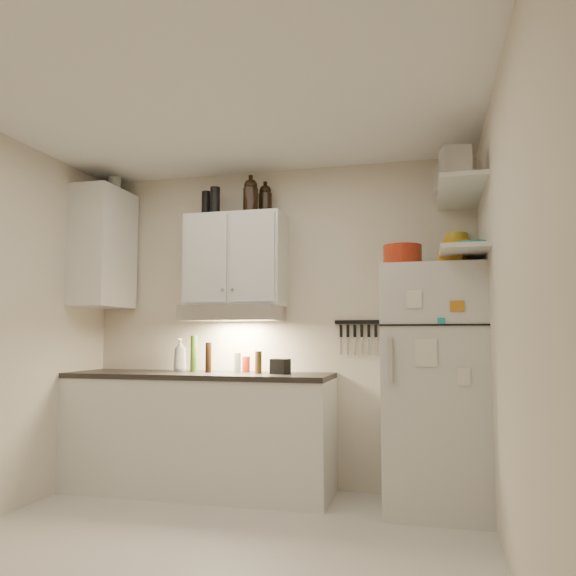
# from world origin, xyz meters

# --- Properties ---
(floor) EXTENTS (3.20, 3.00, 0.02)m
(floor) POSITION_xyz_m (0.00, 0.00, -0.01)
(floor) COLOR beige
(floor) RESTS_ON ground
(ceiling) EXTENTS (3.20, 3.00, 0.02)m
(ceiling) POSITION_xyz_m (0.00, 0.00, 2.61)
(ceiling) COLOR white
(ceiling) RESTS_ON ground
(back_wall) EXTENTS (3.20, 0.02, 2.60)m
(back_wall) POSITION_xyz_m (0.00, 1.51, 1.30)
(back_wall) COLOR beige
(back_wall) RESTS_ON ground
(right_wall) EXTENTS (0.02, 3.00, 2.60)m
(right_wall) POSITION_xyz_m (1.61, 0.00, 1.30)
(right_wall) COLOR beige
(right_wall) RESTS_ON ground
(base_cabinet) EXTENTS (2.10, 0.60, 0.88)m
(base_cabinet) POSITION_xyz_m (-0.55, 1.20, 0.44)
(base_cabinet) COLOR silver
(base_cabinet) RESTS_ON floor
(countertop) EXTENTS (2.10, 0.62, 0.04)m
(countertop) POSITION_xyz_m (-0.55, 1.20, 0.90)
(countertop) COLOR black
(countertop) RESTS_ON base_cabinet
(upper_cabinet) EXTENTS (0.80, 0.33, 0.75)m
(upper_cabinet) POSITION_xyz_m (-0.30, 1.33, 1.83)
(upper_cabinet) COLOR silver
(upper_cabinet) RESTS_ON back_wall
(side_cabinet) EXTENTS (0.33, 0.55, 1.00)m
(side_cabinet) POSITION_xyz_m (-1.44, 1.20, 1.95)
(side_cabinet) COLOR silver
(side_cabinet) RESTS_ON left_wall
(range_hood) EXTENTS (0.76, 0.46, 0.12)m
(range_hood) POSITION_xyz_m (-0.30, 1.27, 1.39)
(range_hood) COLOR silver
(range_hood) RESTS_ON back_wall
(fridge) EXTENTS (0.70, 0.68, 1.70)m
(fridge) POSITION_xyz_m (1.25, 1.16, 0.85)
(fridge) COLOR silver
(fridge) RESTS_ON floor
(shelf_hi) EXTENTS (0.30, 0.95, 0.03)m
(shelf_hi) POSITION_xyz_m (1.45, 1.02, 2.20)
(shelf_hi) COLOR silver
(shelf_hi) RESTS_ON right_wall
(shelf_lo) EXTENTS (0.30, 0.95, 0.03)m
(shelf_lo) POSITION_xyz_m (1.45, 1.02, 1.76)
(shelf_lo) COLOR silver
(shelf_lo) RESTS_ON right_wall
(knife_strip) EXTENTS (0.42, 0.02, 0.03)m
(knife_strip) POSITION_xyz_m (0.70, 1.49, 1.32)
(knife_strip) COLOR black
(knife_strip) RESTS_ON back_wall
(dutch_oven) EXTENTS (0.28, 0.28, 0.16)m
(dutch_oven) POSITION_xyz_m (1.05, 1.12, 1.78)
(dutch_oven) COLOR #A72A13
(dutch_oven) RESTS_ON fridge
(book_stack) EXTENTS (0.24, 0.27, 0.07)m
(book_stack) POSITION_xyz_m (1.40, 1.05, 1.74)
(book_stack) COLOR #C57818
(book_stack) RESTS_ON fridge
(spice_jar) EXTENTS (0.06, 0.06, 0.09)m
(spice_jar) POSITION_xyz_m (1.34, 1.02, 1.75)
(spice_jar) COLOR silver
(spice_jar) RESTS_ON fridge
(stock_pot) EXTENTS (0.31, 0.31, 0.18)m
(stock_pot) POSITION_xyz_m (1.45, 1.25, 2.31)
(stock_pot) COLOR silver
(stock_pot) RESTS_ON shelf_hi
(tin_a) EXTENTS (0.21, 0.20, 0.18)m
(tin_a) POSITION_xyz_m (1.37, 1.02, 2.31)
(tin_a) COLOR #AAAAAD
(tin_a) RESTS_ON shelf_hi
(tin_b) EXTENTS (0.20, 0.20, 0.17)m
(tin_b) POSITION_xyz_m (1.40, 0.63, 2.30)
(tin_b) COLOR #AAAAAD
(tin_b) RESTS_ON shelf_hi
(bowl_teal) EXTENTS (0.27, 0.27, 0.11)m
(bowl_teal) POSITION_xyz_m (1.44, 1.40, 1.83)
(bowl_teal) COLOR teal
(bowl_teal) RESTS_ON shelf_lo
(bowl_orange) EXTENTS (0.21, 0.21, 0.06)m
(bowl_orange) POSITION_xyz_m (1.44, 1.49, 1.91)
(bowl_orange) COLOR #F5A217
(bowl_orange) RESTS_ON bowl_teal
(bowl_yellow) EXTENTS (0.17, 0.17, 0.05)m
(bowl_yellow) POSITION_xyz_m (1.44, 1.49, 1.97)
(bowl_yellow) COLOR gold
(bowl_yellow) RESTS_ON bowl_orange
(plates) EXTENTS (0.32, 0.32, 0.06)m
(plates) POSITION_xyz_m (1.51, 0.99, 1.81)
(plates) COLOR teal
(plates) RESTS_ON shelf_lo
(growler_a) EXTENTS (0.14, 0.14, 0.29)m
(growler_a) POSITION_xyz_m (-0.16, 1.28, 2.34)
(growler_a) COLOR black
(growler_a) RESTS_ON upper_cabinet
(growler_b) EXTENTS (0.15, 0.15, 0.26)m
(growler_b) POSITION_xyz_m (-0.07, 1.41, 2.33)
(growler_b) COLOR black
(growler_b) RESTS_ON upper_cabinet
(thermos_a) EXTENTS (0.10, 0.10, 0.23)m
(thermos_a) POSITION_xyz_m (-0.47, 1.29, 2.32)
(thermos_a) COLOR black
(thermos_a) RESTS_ON upper_cabinet
(thermos_b) EXTENTS (0.09, 0.09, 0.23)m
(thermos_b) POSITION_xyz_m (-0.58, 1.37, 2.31)
(thermos_b) COLOR black
(thermos_b) RESTS_ON upper_cabinet
(side_jar) EXTENTS (0.14, 0.14, 0.14)m
(side_jar) POSITION_xyz_m (-1.42, 1.32, 2.52)
(side_jar) COLOR silver
(side_jar) RESTS_ON side_cabinet
(soap_bottle) EXTENTS (0.12, 0.12, 0.30)m
(soap_bottle) POSITION_xyz_m (-0.77, 1.31, 1.07)
(soap_bottle) COLOR silver
(soap_bottle) RESTS_ON countertop
(pepper_mill) EXTENTS (0.05, 0.05, 0.17)m
(pepper_mill) POSITION_xyz_m (-0.07, 1.22, 1.01)
(pepper_mill) COLOR brown
(pepper_mill) RESTS_ON countertop
(oil_bottle) EXTENTS (0.07, 0.07, 0.29)m
(oil_bottle) POSITION_xyz_m (-0.63, 1.26, 1.07)
(oil_bottle) COLOR #3E6318
(oil_bottle) RESTS_ON countertop
(vinegar_bottle) EXTENTS (0.06, 0.06, 0.24)m
(vinegar_bottle) POSITION_xyz_m (-0.49, 1.23, 1.04)
(vinegar_bottle) COLOR black
(vinegar_bottle) RESTS_ON countertop
(clear_bottle) EXTENTS (0.05, 0.05, 0.16)m
(clear_bottle) POSITION_xyz_m (-0.25, 1.24, 1.00)
(clear_bottle) COLOR silver
(clear_bottle) RESTS_ON countertop
(red_jar) EXTENTS (0.08, 0.08, 0.13)m
(red_jar) POSITION_xyz_m (-0.21, 1.35, 0.98)
(red_jar) COLOR #A72A13
(red_jar) RESTS_ON countertop
(caddy) EXTENTS (0.16, 0.14, 0.12)m
(caddy) POSITION_xyz_m (0.11, 1.20, 0.98)
(caddy) COLOR black
(caddy) RESTS_ON countertop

